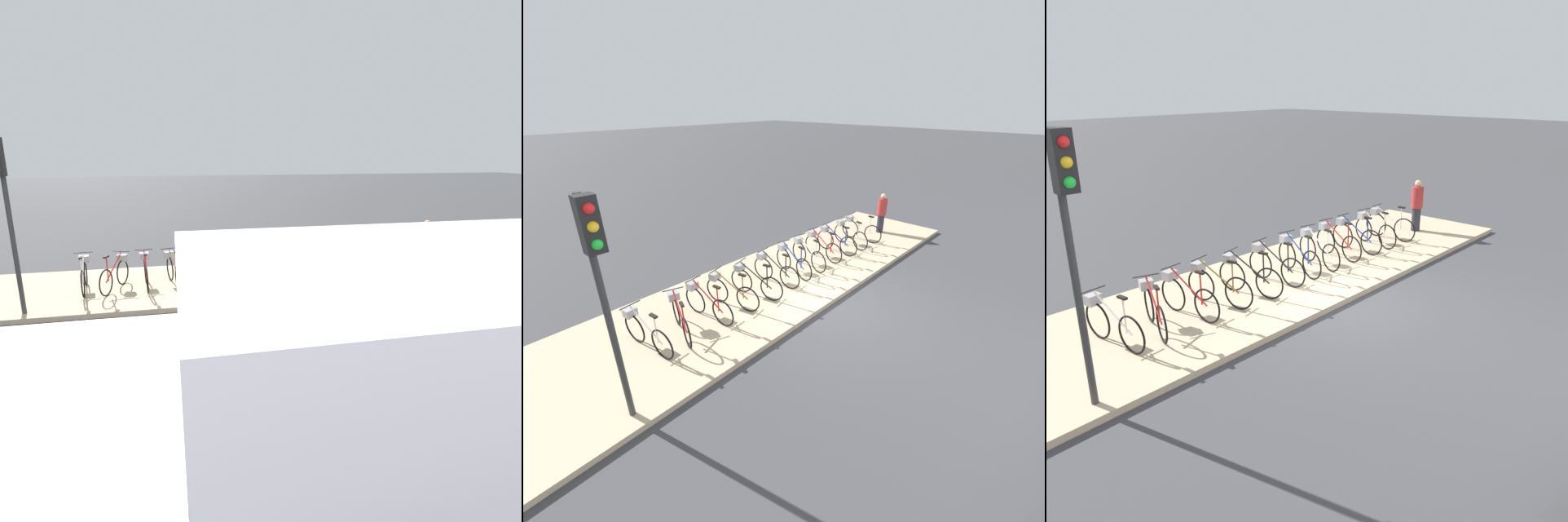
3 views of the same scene
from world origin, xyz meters
TOP-DOWN VIEW (x-y plane):
  - ground_plane at (0.00, 0.00)m, footprint 120.00×120.00m
  - sidewalk at (0.00, 1.87)m, footprint 14.41×3.73m
  - parked_bicycle_0 at (-4.22, 1.75)m, footprint 0.46×1.60m
  - parked_bicycle_1 at (-3.43, 1.70)m, footprint 0.64×1.54m
  - parked_bicycle_2 at (-2.69, 1.77)m, footprint 0.46×1.61m
  - parked_bicycle_3 at (-1.97, 1.78)m, footprint 0.55×1.57m
  - parked_bicycle_4 at (-1.22, 1.71)m, footprint 0.55×1.57m
  - parked_bicycle_5 at (-0.36, 1.80)m, footprint 0.46×1.61m
  - parked_bicycle_6 at (0.42, 1.82)m, footprint 0.46×1.60m
  - parked_bicycle_7 at (1.13, 1.82)m, footprint 0.51×1.59m
  - parked_bicycle_8 at (1.92, 1.87)m, footprint 0.46×1.61m
  - parked_bicycle_9 at (2.64, 1.84)m, footprint 0.46×1.61m
  - parked_bicycle_10 at (3.45, 1.80)m, footprint 0.51×1.58m
  - parked_bicycle_11 at (4.19, 1.82)m, footprint 0.46×1.61m
  - truck at (-0.37, -6.61)m, footprint 5.79×2.29m
  - pedestrian at (5.47, 1.65)m, footprint 0.34×0.34m
  - traffic_light at (-5.23, 0.24)m, footprint 0.24×0.40m

SIDE VIEW (x-z plane):
  - ground_plane at x=0.00m, z-range 0.00..0.00m
  - sidewalk at x=0.00m, z-range 0.00..0.12m
  - parked_bicycle_0 at x=-4.22m, z-range 0.06..1.05m
  - parked_bicycle_1 at x=-3.43m, z-range 0.06..1.05m
  - parked_bicycle_2 at x=-2.69m, z-range 0.06..1.05m
  - parked_bicycle_3 at x=-1.97m, z-range 0.06..1.05m
  - parked_bicycle_4 at x=-1.22m, z-range 0.06..1.05m
  - parked_bicycle_5 at x=-0.36m, z-range 0.06..1.05m
  - parked_bicycle_6 at x=0.42m, z-range 0.06..1.05m
  - parked_bicycle_7 at x=1.13m, z-range 0.06..1.05m
  - parked_bicycle_8 at x=1.92m, z-range 0.06..1.05m
  - parked_bicycle_9 at x=2.64m, z-range 0.06..1.05m
  - parked_bicycle_10 at x=3.45m, z-range 0.06..1.05m
  - parked_bicycle_11 at x=4.19m, z-range 0.06..1.05m
  - pedestrian at x=5.47m, z-range 0.15..1.67m
  - truck at x=-0.37m, z-range 0.19..3.09m
  - traffic_light at x=-5.23m, z-range 0.93..4.67m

